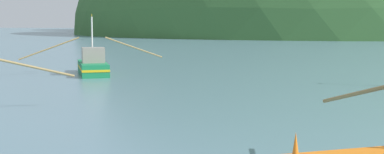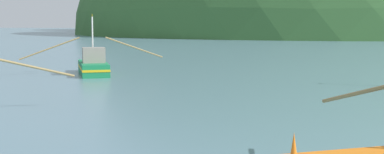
% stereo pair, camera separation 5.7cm
% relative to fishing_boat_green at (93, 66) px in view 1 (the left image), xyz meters
% --- Properties ---
extents(hill_mid_right, '(159.79, 127.83, 107.75)m').
position_rel_fishing_boat_green_xyz_m(hill_mid_right, '(5.66, 143.86, -0.70)').
color(hill_mid_right, '#386633').
rests_on(hill_mid_right, ground).
extents(hill_mid_left, '(93.30, 74.64, 86.29)m').
position_rel_fishing_boat_green_xyz_m(hill_mid_left, '(-59.19, 198.21, -0.70)').
color(hill_mid_left, '#516B38').
rests_on(hill_mid_left, ground).
extents(fishing_boat_green, '(10.01, 6.90, 4.93)m').
position_rel_fishing_boat_green_xyz_m(fishing_boat_green, '(0.00, 0.00, 0.00)').
color(fishing_boat_green, '#197A47').
rests_on(fishing_boat_green, ground).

